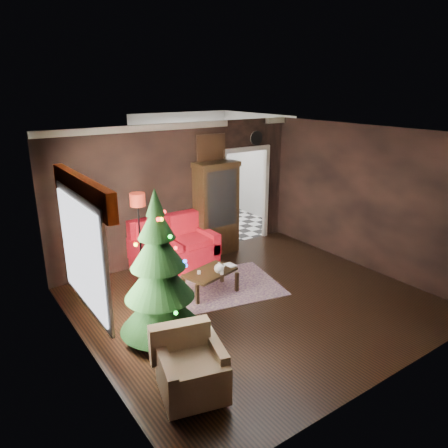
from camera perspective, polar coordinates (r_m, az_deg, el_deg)
floor at (r=7.35m, az=4.08°, el=-10.36°), size 5.50×5.50×0.00m
ceiling at (r=6.50m, az=4.63°, el=11.87°), size 5.50×5.50×0.00m
wall_back at (r=8.80m, az=-5.98°, el=4.21°), size 5.50×0.00×5.50m
wall_front at (r=5.24m, az=21.91°, el=-6.92°), size 5.50×0.00×5.50m
wall_left at (r=5.59m, az=-18.25°, el=-4.95°), size 0.00×5.50×5.50m
wall_right at (r=8.74m, az=18.52°, el=3.26°), size 0.00×5.50×5.50m
doorway at (r=9.79m, az=2.82°, el=3.61°), size 1.10×0.10×2.10m
left_window at (r=5.76m, az=-18.51°, el=-3.74°), size 0.05×1.60×1.40m
valance at (r=5.54m, az=-18.56°, el=4.32°), size 0.12×2.10×0.35m
kitchen_floor at (r=11.26m, az=-1.91°, el=0.02°), size 3.00×3.00×0.00m
kitchen_window at (r=12.09m, az=-5.80°, el=9.47°), size 0.70×0.06×0.70m
rug at (r=7.83m, az=-0.77°, el=-8.40°), size 2.44×1.99×0.01m
loveseat at (r=8.51m, az=-6.66°, el=-2.66°), size 1.70×0.90×1.00m
curio_cabinet at (r=9.10m, az=-1.05°, el=1.85°), size 0.90×0.45×1.90m
floor_lamp at (r=7.85m, az=-11.18°, el=-2.12°), size 0.35×0.35×1.75m
christmas_tree at (r=5.95m, az=-8.75°, el=-6.43°), size 1.52×1.52×2.23m
armchair at (r=5.15m, az=-4.33°, el=-18.18°), size 0.94×0.94×0.78m
coffee_table at (r=7.54m, az=-1.85°, el=-7.74°), size 1.00×0.74×0.40m
teapot at (r=7.35m, az=-0.67°, el=-5.93°), size 0.25×0.25×0.18m
cup_a at (r=7.37m, az=-3.38°, el=-6.48°), size 0.07×0.07×0.05m
cup_b at (r=7.34m, az=-0.30°, el=-6.56°), size 0.07×0.07×0.05m
book at (r=7.60m, az=0.37°, el=-5.00°), size 0.16×0.03×0.21m
wall_clock at (r=9.66m, az=4.33°, el=11.41°), size 0.32×0.32×0.06m
painting at (r=8.98m, az=-1.77°, el=10.11°), size 0.62×0.05×0.52m
kitchen_counter at (r=12.12m, az=-5.03°, el=3.48°), size 1.80×0.60×0.90m
kitchen_table at (r=10.76m, az=-2.40°, el=1.22°), size 0.70×0.70×0.75m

